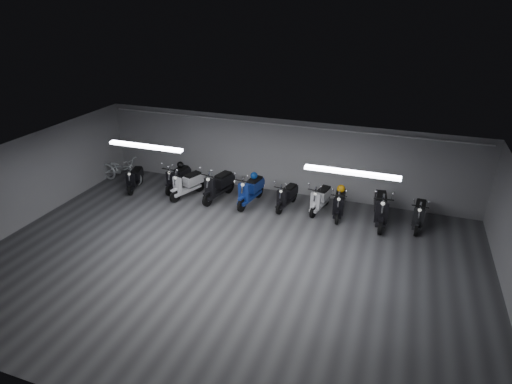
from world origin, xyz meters
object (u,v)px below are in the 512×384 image
(scooter_0, at_px, (134,175))
(bicycle, at_px, (121,167))
(scooter_4, at_px, (250,186))
(scooter_9, at_px, (420,210))
(scooter_2, at_px, (187,180))
(scooter_5, at_px, (287,192))
(helmet_2, at_px, (254,176))
(scooter_6, at_px, (321,195))
(helmet_1, at_px, (180,165))
(helmet_0, at_px, (341,189))
(scooter_8, at_px, (381,203))
(scooter_7, at_px, (340,199))
(scooter_3, at_px, (218,181))
(scooter_1, at_px, (177,174))

(scooter_0, bearing_deg, bicycle, 141.17)
(scooter_4, distance_m, scooter_9, 5.62)
(scooter_2, bearing_deg, scooter_5, 25.51)
(scooter_4, relative_size, scooter_9, 1.14)
(scooter_4, bearing_deg, scooter_2, -166.68)
(scooter_4, height_order, helmet_2, scooter_4)
(scooter_6, relative_size, helmet_1, 6.38)
(scooter_5, xyz_separation_m, helmet_0, (1.80, 0.23, 0.32))
(scooter_2, xyz_separation_m, scooter_8, (6.83, 0.27, 0.07))
(scooter_9, bearing_deg, scooter_2, -172.53)
(scooter_7, distance_m, scooter_8, 1.33)
(scooter_0, xyz_separation_m, scooter_3, (3.36, 0.27, 0.12))
(scooter_2, xyz_separation_m, scooter_3, (1.17, 0.18, 0.05))
(scooter_5, distance_m, scooter_8, 3.15)
(bicycle, bearing_deg, helmet_2, -82.24)
(scooter_9, height_order, helmet_0, scooter_9)
(scooter_1, bearing_deg, scooter_2, -30.00)
(scooter_1, height_order, scooter_4, scooter_4)
(scooter_7, bearing_deg, scooter_5, 175.89)
(scooter_6, bearing_deg, scooter_9, 10.76)
(scooter_1, height_order, helmet_2, scooter_1)
(scooter_0, relative_size, scooter_9, 0.96)
(scooter_8, distance_m, bicycle, 9.91)
(scooter_3, bearing_deg, scooter_6, 17.45)
(scooter_5, relative_size, helmet_2, 6.24)
(scooter_2, bearing_deg, helmet_2, 30.69)
(scooter_1, distance_m, scooter_8, 7.47)
(scooter_8, xyz_separation_m, helmet_2, (-4.39, 0.19, 0.26))
(scooter_0, relative_size, scooter_7, 0.95)
(scooter_2, distance_m, scooter_7, 5.52)
(helmet_0, height_order, helmet_2, helmet_2)
(scooter_2, bearing_deg, helmet_0, 26.09)
(scooter_0, height_order, scooter_2, scooter_2)
(scooter_0, distance_m, scooter_8, 9.04)
(scooter_0, bearing_deg, helmet_1, 10.86)
(helmet_1, xyz_separation_m, helmet_2, (3.06, -0.21, 0.07))
(scooter_6, distance_m, scooter_7, 0.69)
(scooter_2, distance_m, helmet_2, 2.51)
(scooter_9, height_order, helmet_2, scooter_9)
(bicycle, xyz_separation_m, helmet_2, (5.52, 0.15, 0.35))
(scooter_3, relative_size, scooter_7, 1.15)
(scooter_2, bearing_deg, helmet_1, 152.71)
(scooter_9, bearing_deg, scooter_7, -173.60)
(scooter_6, distance_m, helmet_0, 0.72)
(scooter_0, relative_size, scooter_2, 0.89)
(scooter_7, height_order, helmet_1, scooter_7)
(scooter_7, distance_m, helmet_0, 0.37)
(scooter_5, xyz_separation_m, bicycle, (-6.77, -0.05, 0.05))
(scooter_4, height_order, helmet_1, scooter_4)
(scooter_9, bearing_deg, scooter_3, -173.47)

